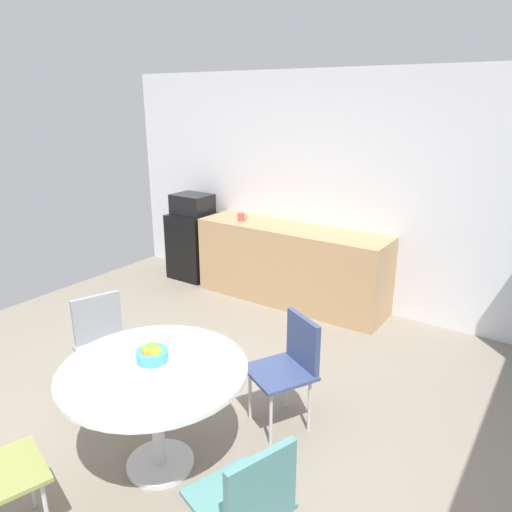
{
  "coord_description": "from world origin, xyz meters",
  "views": [
    {
      "loc": [
        2.23,
        -1.94,
        2.31
      ],
      "look_at": [
        -0.09,
        1.44,
        0.95
      ],
      "focal_mm": 33.87,
      "sensor_mm": 36.0,
      "label": 1
    }
  ],
  "objects_px": {
    "chair_teal": "(249,498)",
    "chair_navy": "(292,359)",
    "chair_gray": "(102,336)",
    "mini_fridge": "(194,245)",
    "round_table": "(155,385)",
    "mug_white": "(241,217)",
    "fruit_bowl": "(152,354)",
    "microwave": "(192,204)"
  },
  "relations": [
    {
      "from": "microwave",
      "to": "mug_white",
      "type": "xyz_separation_m",
      "value": [
        0.84,
        -0.07,
        -0.04
      ]
    },
    {
      "from": "chair_teal",
      "to": "chair_gray",
      "type": "distance_m",
      "value": 2.0
    },
    {
      "from": "chair_gray",
      "to": "mug_white",
      "type": "xyz_separation_m",
      "value": [
        -0.39,
        2.39,
        0.43
      ]
    },
    {
      "from": "round_table",
      "to": "chair_gray",
      "type": "xyz_separation_m",
      "value": [
        -0.94,
        0.34,
        -0.08
      ]
    },
    {
      "from": "round_table",
      "to": "mug_white",
      "type": "distance_m",
      "value": 3.06
    },
    {
      "from": "fruit_bowl",
      "to": "chair_navy",
      "type": "bearing_deg",
      "value": 57.23
    },
    {
      "from": "chair_teal",
      "to": "chair_navy",
      "type": "relative_size",
      "value": 1.0
    },
    {
      "from": "round_table",
      "to": "mini_fridge",
      "type": "bearing_deg",
      "value": 127.59
    },
    {
      "from": "microwave",
      "to": "round_table",
      "type": "distance_m",
      "value": 3.57
    },
    {
      "from": "mini_fridge",
      "to": "mug_white",
      "type": "relative_size",
      "value": 6.63
    },
    {
      "from": "microwave",
      "to": "fruit_bowl",
      "type": "bearing_deg",
      "value": -52.7
    },
    {
      "from": "microwave",
      "to": "round_table",
      "type": "height_order",
      "value": "microwave"
    },
    {
      "from": "chair_teal",
      "to": "fruit_bowl",
      "type": "relative_size",
      "value": 4.11
    },
    {
      "from": "round_table",
      "to": "microwave",
      "type": "bearing_deg",
      "value": 127.59
    },
    {
      "from": "fruit_bowl",
      "to": "mug_white",
      "type": "bearing_deg",
      "value": 115.21
    },
    {
      "from": "chair_gray",
      "to": "chair_teal",
      "type": "bearing_deg",
      "value": -19.47
    },
    {
      "from": "round_table",
      "to": "chair_teal",
      "type": "relative_size",
      "value": 1.4
    },
    {
      "from": "round_table",
      "to": "chair_gray",
      "type": "bearing_deg",
      "value": 159.85
    },
    {
      "from": "mug_white",
      "to": "mini_fridge",
      "type": "bearing_deg",
      "value": 174.98
    },
    {
      "from": "mini_fridge",
      "to": "chair_teal",
      "type": "bearing_deg",
      "value": -45.22
    },
    {
      "from": "round_table",
      "to": "mug_white",
      "type": "relative_size",
      "value": 9.0
    },
    {
      "from": "fruit_bowl",
      "to": "chair_teal",
      "type": "bearing_deg",
      "value": -20.45
    },
    {
      "from": "chair_teal",
      "to": "chair_gray",
      "type": "relative_size",
      "value": 1.0
    },
    {
      "from": "fruit_bowl",
      "to": "mini_fridge",
      "type": "bearing_deg",
      "value": 127.3
    },
    {
      "from": "mini_fridge",
      "to": "chair_gray",
      "type": "distance_m",
      "value": 2.76
    },
    {
      "from": "chair_gray",
      "to": "mug_white",
      "type": "relative_size",
      "value": 6.43
    },
    {
      "from": "chair_gray",
      "to": "mug_white",
      "type": "distance_m",
      "value": 2.46
    },
    {
      "from": "mini_fridge",
      "to": "chair_teal",
      "type": "distance_m",
      "value": 4.42
    },
    {
      "from": "chair_navy",
      "to": "fruit_bowl",
      "type": "bearing_deg",
      "value": -122.77
    },
    {
      "from": "microwave",
      "to": "mug_white",
      "type": "height_order",
      "value": "microwave"
    },
    {
      "from": "mini_fridge",
      "to": "chair_navy",
      "type": "xyz_separation_m",
      "value": [
        2.63,
        -1.93,
        0.09
      ]
    },
    {
      "from": "round_table",
      "to": "chair_gray",
      "type": "distance_m",
      "value": 1.0
    },
    {
      "from": "microwave",
      "to": "round_table",
      "type": "relative_size",
      "value": 0.41
    },
    {
      "from": "microwave",
      "to": "fruit_bowl",
      "type": "relative_size",
      "value": 2.38
    },
    {
      "from": "chair_navy",
      "to": "chair_gray",
      "type": "height_order",
      "value": "same"
    },
    {
      "from": "microwave",
      "to": "chair_navy",
      "type": "height_order",
      "value": "microwave"
    },
    {
      "from": "mini_fridge",
      "to": "chair_navy",
      "type": "relative_size",
      "value": 1.03
    },
    {
      "from": "fruit_bowl",
      "to": "mug_white",
      "type": "xyz_separation_m",
      "value": [
        -1.26,
        2.68,
        0.17
      ]
    },
    {
      "from": "mini_fridge",
      "to": "chair_gray",
      "type": "relative_size",
      "value": 1.03
    },
    {
      "from": "chair_navy",
      "to": "chair_gray",
      "type": "xyz_separation_m",
      "value": [
        -1.41,
        -0.54,
        0.0
      ]
    },
    {
      "from": "mini_fridge",
      "to": "chair_navy",
      "type": "bearing_deg",
      "value": -36.24
    },
    {
      "from": "chair_teal",
      "to": "chair_navy",
      "type": "height_order",
      "value": "same"
    }
  ]
}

